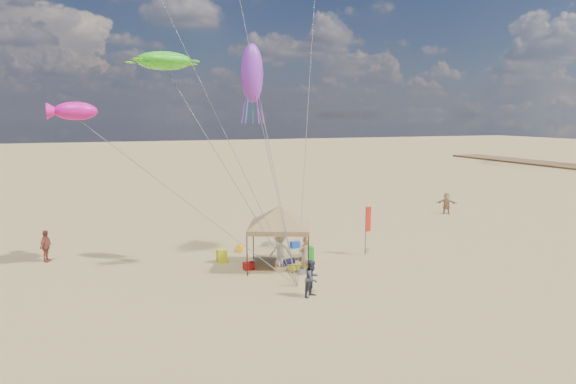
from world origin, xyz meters
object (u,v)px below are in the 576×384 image
(feather_flag, at_px, (368,222))
(chair_yellow, at_px, (222,256))
(beach_cart, at_px, (298,267))
(chair_green, at_px, (308,253))
(canopy_tent, at_px, (279,208))
(person_near_b, at_px, (312,278))
(cooler_blue, at_px, (295,245))
(person_near_c, at_px, (280,250))
(person_far_a, at_px, (46,246))
(person_far_c, at_px, (447,203))
(person_near_a, at_px, (305,255))
(cooler_red, at_px, (249,266))

(feather_flag, xyz_separation_m, chair_yellow, (-7.95, 1.40, -1.52))
(beach_cart, bearing_deg, chair_green, 54.10)
(canopy_tent, bearing_deg, person_near_b, -91.74)
(chair_yellow, xyz_separation_m, person_near_b, (2.41, -6.49, 0.46))
(cooler_blue, relative_size, beach_cart, 0.60)
(feather_flag, height_order, person_near_c, feather_flag)
(person_near_b, height_order, person_far_a, person_far_a)
(person_far_c, bearing_deg, person_near_a, -110.57)
(feather_flag, distance_m, beach_cart, 5.22)
(person_near_a, xyz_separation_m, person_near_b, (-0.98, -3.14, -0.11))
(cooler_blue, xyz_separation_m, person_far_c, (15.04, 5.57, 0.67))
(person_near_c, bearing_deg, person_near_b, 87.61)
(canopy_tent, bearing_deg, person_far_a, 154.54)
(cooler_red, height_order, person_far_c, person_far_c)
(feather_flag, distance_m, chair_yellow, 8.21)
(chair_green, bearing_deg, person_near_a, -116.30)
(canopy_tent, xyz_separation_m, person_far_a, (-11.25, 5.36, -2.22))
(beach_cart, relative_size, person_near_b, 0.55)
(person_near_b, relative_size, person_far_a, 0.94)
(chair_green, height_order, person_far_a, person_far_a)
(person_near_a, bearing_deg, cooler_blue, -123.52)
(chair_yellow, bearing_deg, cooler_red, -61.47)
(canopy_tent, relative_size, beach_cart, 6.14)
(person_far_a, bearing_deg, person_near_b, -107.62)
(person_near_b, height_order, person_far_c, person_far_c)
(beach_cart, bearing_deg, person_near_c, 116.96)
(chair_green, relative_size, beach_cart, 0.78)
(person_near_b, xyz_separation_m, person_far_c, (17.38, 13.49, 0.05))
(canopy_tent, distance_m, chair_yellow, 4.21)
(chair_green, relative_size, person_near_b, 0.43)
(cooler_red, bearing_deg, chair_yellow, 118.53)
(chair_green, bearing_deg, person_far_c, 27.93)
(chair_green, xyz_separation_m, person_near_a, (-1.11, -2.25, 0.57))
(feather_flag, distance_m, person_near_b, 7.60)
(cooler_red, bearing_deg, feather_flag, 2.98)
(person_far_a, height_order, person_far_c, person_far_a)
(beach_cart, bearing_deg, person_near_a, -71.54)
(person_near_b, bearing_deg, beach_cart, 44.45)
(cooler_red, xyz_separation_m, chair_yellow, (-0.96, 1.77, 0.16))
(canopy_tent, distance_m, person_near_c, 2.24)
(chair_green, distance_m, person_far_a, 13.96)
(cooler_blue, bearing_deg, chair_green, -95.69)
(person_near_c, bearing_deg, canopy_tent, 61.96)
(canopy_tent, xyz_separation_m, person_near_a, (0.84, -1.41, -2.16))
(canopy_tent, distance_m, chair_green, 3.46)
(person_near_b, bearing_deg, feather_flag, 9.66)
(chair_green, height_order, person_far_c, person_far_c)
(canopy_tent, distance_m, person_near_b, 5.08)
(cooler_blue, distance_m, person_far_a, 13.62)
(feather_flag, bearing_deg, cooler_red, -177.02)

